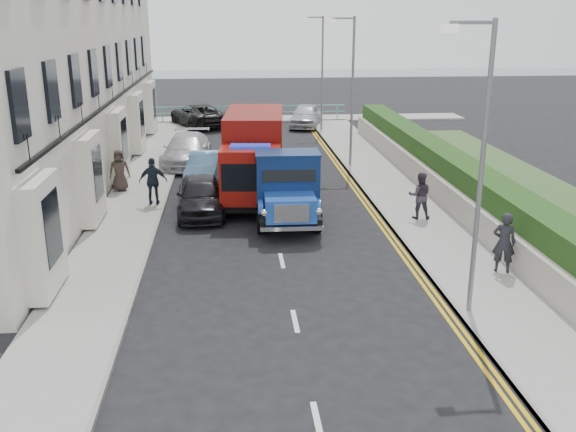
{
  "coord_description": "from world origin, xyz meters",
  "views": [
    {
      "loc": [
        -1.43,
        -15.9,
        7.06
      ],
      "look_at": [
        0.19,
        2.01,
        1.4
      ],
      "focal_mm": 40.0,
      "sensor_mm": 36.0,
      "label": 1
    }
  ],
  "objects_px": {
    "lamp_mid": "(350,83)",
    "bedford_lorry": "(287,192)",
    "lamp_far": "(320,67)",
    "red_lorry": "(254,154)",
    "parked_car_front": "(200,195)",
    "lamp_near": "(478,155)",
    "pedestrian_east_near": "(504,242)"
  },
  "relations": [
    {
      "from": "lamp_mid",
      "to": "pedestrian_east_near",
      "type": "bearing_deg",
      "value": -82.0
    },
    {
      "from": "parked_car_front",
      "to": "pedestrian_east_near",
      "type": "height_order",
      "value": "pedestrian_east_near"
    },
    {
      "from": "red_lorry",
      "to": "pedestrian_east_near",
      "type": "height_order",
      "value": "red_lorry"
    },
    {
      "from": "lamp_mid",
      "to": "parked_car_front",
      "type": "distance_m",
      "value": 10.28
    },
    {
      "from": "lamp_near",
      "to": "red_lorry",
      "type": "height_order",
      "value": "lamp_near"
    },
    {
      "from": "lamp_near",
      "to": "lamp_mid",
      "type": "height_order",
      "value": "same"
    },
    {
      "from": "pedestrian_east_near",
      "to": "red_lorry",
      "type": "bearing_deg",
      "value": -32.55
    },
    {
      "from": "lamp_far",
      "to": "pedestrian_east_near",
      "type": "relative_size",
      "value": 4.04
    },
    {
      "from": "lamp_far",
      "to": "lamp_near",
      "type": "bearing_deg",
      "value": -90.0
    },
    {
      "from": "lamp_mid",
      "to": "bedford_lorry",
      "type": "bearing_deg",
      "value": -113.54
    },
    {
      "from": "lamp_mid",
      "to": "parked_car_front",
      "type": "xyz_separation_m",
      "value": [
        -6.78,
        -7.0,
        -3.29
      ]
    },
    {
      "from": "bedford_lorry",
      "to": "pedestrian_east_near",
      "type": "distance_m",
      "value": 7.65
    },
    {
      "from": "bedford_lorry",
      "to": "parked_car_front",
      "type": "distance_m",
      "value": 3.45
    },
    {
      "from": "lamp_near",
      "to": "pedestrian_east_near",
      "type": "relative_size",
      "value": 4.04
    },
    {
      "from": "lamp_far",
      "to": "bedford_lorry",
      "type": "height_order",
      "value": "lamp_far"
    },
    {
      "from": "lamp_far",
      "to": "red_lorry",
      "type": "distance_m",
      "value": 15.87
    },
    {
      "from": "red_lorry",
      "to": "pedestrian_east_near",
      "type": "xyz_separation_m",
      "value": [
        6.62,
        -8.68,
        -0.81
      ]
    },
    {
      "from": "lamp_near",
      "to": "bedford_lorry",
      "type": "height_order",
      "value": "lamp_near"
    },
    {
      "from": "lamp_mid",
      "to": "bedford_lorry",
      "type": "height_order",
      "value": "lamp_mid"
    },
    {
      "from": "bedford_lorry",
      "to": "pedestrian_east_near",
      "type": "height_order",
      "value": "bedford_lorry"
    },
    {
      "from": "red_lorry",
      "to": "parked_car_front",
      "type": "xyz_separation_m",
      "value": [
        -2.08,
        -2.0,
        -1.08
      ]
    },
    {
      "from": "lamp_mid",
      "to": "lamp_far",
      "type": "distance_m",
      "value": 10.0
    },
    {
      "from": "lamp_near",
      "to": "red_lorry",
      "type": "xyz_separation_m",
      "value": [
        -4.7,
        11.0,
        -2.2
      ]
    },
    {
      "from": "lamp_near",
      "to": "parked_car_front",
      "type": "xyz_separation_m",
      "value": [
        -6.78,
        9.0,
        -3.29
      ]
    },
    {
      "from": "lamp_near",
      "to": "lamp_far",
      "type": "xyz_separation_m",
      "value": [
        0.0,
        26.0,
        0.0
      ]
    },
    {
      "from": "lamp_mid",
      "to": "bedford_lorry",
      "type": "relative_size",
      "value": 1.27
    },
    {
      "from": "lamp_near",
      "to": "lamp_mid",
      "type": "distance_m",
      "value": 16.0
    },
    {
      "from": "lamp_far",
      "to": "bedford_lorry",
      "type": "relative_size",
      "value": 1.27
    },
    {
      "from": "lamp_near",
      "to": "lamp_far",
      "type": "bearing_deg",
      "value": 90.0
    },
    {
      "from": "lamp_far",
      "to": "pedestrian_east_near",
      "type": "distance_m",
      "value": 23.95
    },
    {
      "from": "bedford_lorry",
      "to": "parked_car_front",
      "type": "relative_size",
      "value": 1.32
    },
    {
      "from": "parked_car_front",
      "to": "pedestrian_east_near",
      "type": "distance_m",
      "value": 10.97
    }
  ]
}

